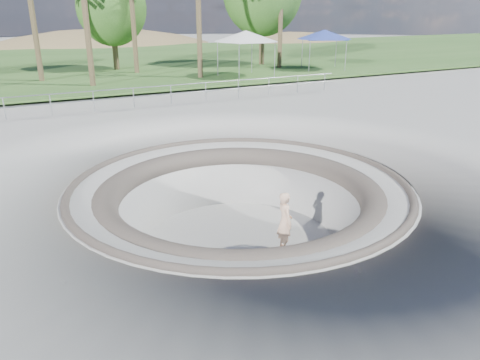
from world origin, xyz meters
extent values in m
plane|color=#9D9D98|center=(0.00, 0.00, 0.00)|extent=(180.00, 180.00, 0.00)
torus|color=#9D9D98|center=(0.00, 0.00, -2.00)|extent=(14.00, 14.00, 4.00)
cylinder|color=#9D9D98|center=(0.00, 0.00, -1.95)|extent=(6.60, 6.60, 0.10)
torus|color=#504640|center=(0.00, 0.00, -0.02)|extent=(10.24, 10.24, 0.24)
torus|color=#504640|center=(0.00, 0.00, -0.45)|extent=(8.91, 8.91, 0.81)
cube|color=#305823|center=(0.00, 34.00, 0.22)|extent=(180.00, 36.00, 0.12)
ellipsoid|color=olive|center=(8.00, 60.00, -7.87)|extent=(61.60, 44.00, 28.60)
ellipsoid|color=olive|center=(35.00, 52.00, -5.36)|extent=(42.00, 30.00, 19.50)
cylinder|color=gray|center=(0.00, 12.00, 1.17)|extent=(25.00, 0.05, 0.05)
cylinder|color=gray|center=(0.00, 12.00, 0.72)|extent=(25.00, 0.05, 0.05)
cube|color=olive|center=(0.87, -1.24, -1.83)|extent=(0.74, 0.25, 0.02)
cylinder|color=#A8A8AD|center=(0.87, -1.24, -1.86)|extent=(0.04, 0.15, 0.03)
cylinder|color=#A8A8AD|center=(0.87, -1.24, -1.86)|extent=(0.04, 0.15, 0.03)
cylinder|color=beige|center=(0.87, -1.24, -1.87)|extent=(0.06, 0.03, 0.06)
cylinder|color=beige|center=(0.87, -1.24, -1.87)|extent=(0.06, 0.03, 0.06)
cylinder|color=beige|center=(0.87, -1.24, -1.87)|extent=(0.06, 0.03, 0.06)
cylinder|color=beige|center=(0.87, -1.24, -1.87)|extent=(0.06, 0.03, 0.06)
imported|color=beige|center=(0.87, -1.24, -0.90)|extent=(0.54, 0.73, 1.84)
cylinder|color=gray|center=(8.65, 17.54, 1.46)|extent=(0.06, 0.06, 2.35)
cylinder|color=gray|center=(11.65, 17.54, 1.46)|extent=(0.06, 0.06, 2.35)
cylinder|color=gray|center=(8.65, 20.54, 1.46)|extent=(0.06, 0.06, 2.35)
cylinder|color=gray|center=(11.65, 20.54, 1.46)|extent=(0.06, 0.06, 2.35)
cube|color=silver|center=(10.15, 19.04, 2.74)|extent=(3.47, 3.47, 0.08)
cone|color=silver|center=(10.15, 19.04, 3.11)|extent=(6.33, 6.33, 0.75)
cylinder|color=gray|center=(16.29, 18.55, 1.41)|extent=(0.06, 0.06, 2.26)
cylinder|color=gray|center=(19.17, 18.55, 1.41)|extent=(0.06, 0.06, 2.26)
cylinder|color=gray|center=(16.29, 21.43, 1.41)|extent=(0.06, 0.06, 2.26)
cylinder|color=gray|center=(19.17, 21.43, 1.41)|extent=(0.06, 0.06, 2.26)
cube|color=#2A3D99|center=(17.73, 19.99, 2.64)|extent=(4.03, 4.03, 0.08)
cone|color=#2A3D99|center=(17.73, 19.99, 3.00)|extent=(5.64, 5.64, 0.72)
cylinder|color=brown|center=(-3.40, 23.44, 4.05)|extent=(0.36, 0.36, 7.76)
cylinder|color=brown|center=(3.59, 24.66, 3.87)|extent=(0.36, 0.36, 7.40)
cylinder|color=brown|center=(6.99, 20.04, 4.59)|extent=(0.36, 0.36, 8.84)
cylinder|color=brown|center=(15.14, 22.50, 4.51)|extent=(0.36, 0.36, 8.68)
cylinder|color=brown|center=(2.67, 27.42, 2.44)|extent=(0.44, 0.44, 4.54)
ellipsoid|color=#2E561D|center=(2.67, 27.42, 5.04)|extent=(5.43, 4.93, 5.92)
cylinder|color=brown|center=(14.94, 25.20, 3.07)|extent=(0.44, 0.44, 5.79)
camera|label=1|loc=(-5.96, -11.77, 5.03)|focal=35.00mm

